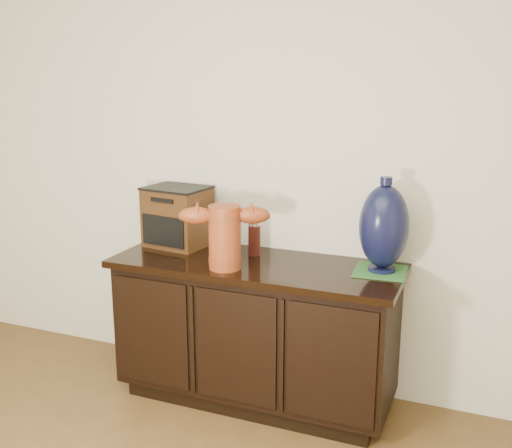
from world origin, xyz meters
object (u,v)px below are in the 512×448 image
at_px(lamp_base, 384,227).
at_px(spray_can, 254,238).
at_px(sideboard, 256,330).
at_px(tv_radio, 177,216).
at_px(terracotta_vessel, 225,233).

bearing_deg(lamp_base, spray_can, 177.07).
relative_size(sideboard, tv_radio, 4.07).
bearing_deg(tv_radio, terracotta_vessel, -25.86).
relative_size(terracotta_vessel, lamp_base, 0.95).
relative_size(lamp_base, spray_can, 2.45).
xyz_separation_m(sideboard, spray_can, (-0.06, 0.12, 0.46)).
xyz_separation_m(lamp_base, spray_can, (-0.67, 0.03, -0.13)).
bearing_deg(terracotta_vessel, spray_can, 56.41).
distance_m(terracotta_vessel, tv_radio, 0.50).
height_order(terracotta_vessel, tv_radio, tv_radio).
height_order(terracotta_vessel, spray_can, terracotta_vessel).
xyz_separation_m(sideboard, lamp_base, (0.61, 0.08, 0.59)).
xyz_separation_m(terracotta_vessel, lamp_base, (0.72, 0.23, 0.05)).
bearing_deg(lamp_base, sideboard, -172.30).
relative_size(terracotta_vessel, tv_radio, 1.20).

